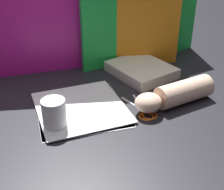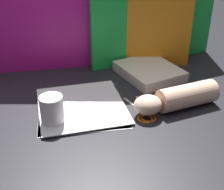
# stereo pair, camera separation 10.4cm
# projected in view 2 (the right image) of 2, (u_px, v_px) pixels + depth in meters

# --- Properties ---
(ground_plane) EXTENTS (6.00, 6.00, 0.00)m
(ground_plane) POSITION_uv_depth(u_px,v_px,m) (111.00, 108.00, 1.08)
(ground_plane) COLOR black
(backdrop_panel_left) EXTENTS (0.88, 0.04, 0.40)m
(backdrop_panel_left) POSITION_uv_depth(u_px,v_px,m) (23.00, 24.00, 1.25)
(backdrop_panel_left) COLOR #D81E9E
(backdrop_panel_left) RESTS_ON ground_plane
(backdrop_panel_center) EXTENTS (0.79, 0.18, 0.55)m
(backdrop_panel_center) POSITION_uv_depth(u_px,v_px,m) (96.00, 3.00, 1.26)
(backdrop_panel_center) COLOR orange
(backdrop_panel_center) RESTS_ON ground_plane
(backdrop_panel_right) EXTENTS (0.58, 0.13, 0.42)m
(backdrop_panel_right) POSITION_uv_depth(u_px,v_px,m) (155.00, 15.00, 1.34)
(backdrop_panel_right) COLOR green
(backdrop_panel_right) RESTS_ON ground_plane
(paper_stack) EXTENTS (0.31, 0.32, 0.01)m
(paper_stack) POSITION_uv_depth(u_px,v_px,m) (82.00, 106.00, 1.08)
(paper_stack) COLOR white
(paper_stack) RESTS_ON ground_plane
(book_closed) EXTENTS (0.27, 0.30, 0.04)m
(book_closed) POSITION_uv_depth(u_px,v_px,m) (149.00, 71.00, 1.29)
(book_closed) COLOR silver
(book_closed) RESTS_ON ground_plane
(scissors) EXTENTS (0.09, 0.17, 0.01)m
(scissors) POSITION_uv_depth(u_px,v_px,m) (144.00, 113.00, 1.04)
(scissors) COLOR silver
(scissors) RESTS_ON ground_plane
(hand_forearm) EXTENTS (0.32, 0.14, 0.08)m
(hand_forearm) POSITION_uv_depth(u_px,v_px,m) (177.00, 98.00, 1.06)
(hand_forearm) COLOR beige
(hand_forearm) RESTS_ON ground_plane
(paper_scrap_near) EXTENTS (0.03, 0.02, 0.00)m
(paper_scrap_near) POSITION_uv_depth(u_px,v_px,m) (119.00, 126.00, 0.99)
(paper_scrap_near) COLOR white
(paper_scrap_near) RESTS_ON ground_plane
(paper_scrap_mid) EXTENTS (0.01, 0.01, 0.00)m
(paper_scrap_mid) POSITION_uv_depth(u_px,v_px,m) (148.00, 122.00, 1.01)
(paper_scrap_mid) COLOR white
(paper_scrap_mid) RESTS_ON ground_plane
(mug) EXTENTS (0.07, 0.07, 0.10)m
(mug) POSITION_uv_depth(u_px,v_px,m) (52.00, 110.00, 0.98)
(mug) COLOR white
(mug) RESTS_ON ground_plane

